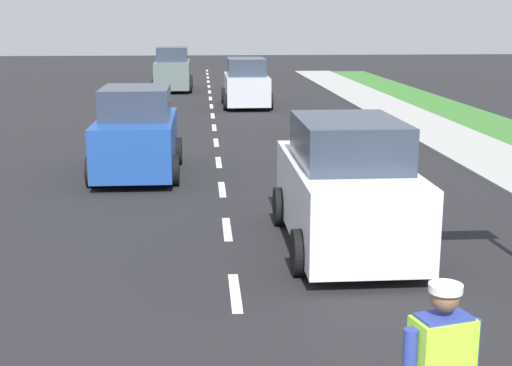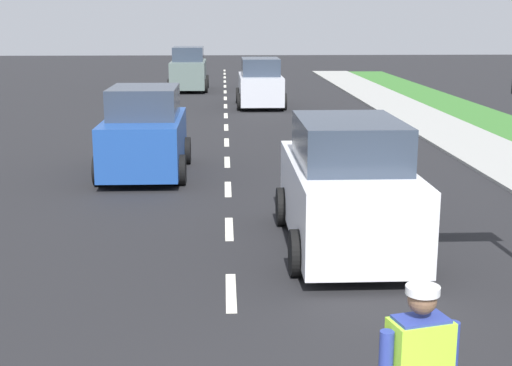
# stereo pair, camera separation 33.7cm
# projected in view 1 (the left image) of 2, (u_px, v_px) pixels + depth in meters

# --- Properties ---
(ground_plane) EXTENTS (96.00, 96.00, 0.00)m
(ground_plane) POSITION_uv_depth(u_px,v_px,m) (214.00, 126.00, 24.55)
(ground_plane) COLOR black
(lane_center_line) EXTENTS (0.14, 46.40, 0.01)m
(lane_center_line) POSITION_uv_depth(u_px,v_px,m) (212.00, 111.00, 28.63)
(lane_center_line) COLOR silver
(lane_center_line) RESTS_ON ground
(car_outgoing_far) EXTENTS (1.98, 3.99, 2.01)m
(car_outgoing_far) POSITION_uv_depth(u_px,v_px,m) (246.00, 84.00, 29.82)
(car_outgoing_far) COLOR silver
(car_outgoing_far) RESTS_ON ground
(car_outgoing_ahead) EXTENTS (2.03, 4.17, 2.09)m
(car_outgoing_ahead) POSITION_uv_depth(u_px,v_px,m) (346.00, 188.00, 11.46)
(car_outgoing_ahead) COLOR silver
(car_outgoing_ahead) RESTS_ON ground
(car_oncoming_lead) EXTENTS (2.01, 3.84, 2.06)m
(car_oncoming_lead) POSITION_uv_depth(u_px,v_px,m) (137.00, 135.00, 16.80)
(car_oncoming_lead) COLOR #1E4799
(car_oncoming_lead) RESTS_ON ground
(car_oncoming_third) EXTENTS (1.97, 4.25, 2.19)m
(car_oncoming_third) POSITION_uv_depth(u_px,v_px,m) (173.00, 70.00, 36.45)
(car_oncoming_third) COLOR slate
(car_oncoming_third) RESTS_ON ground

